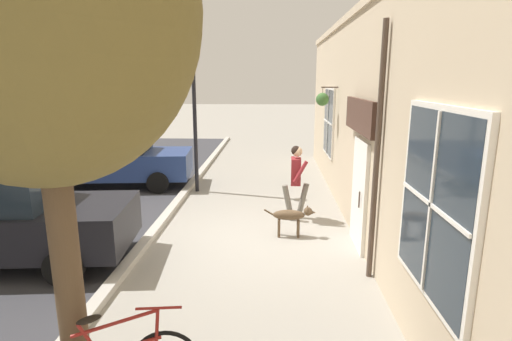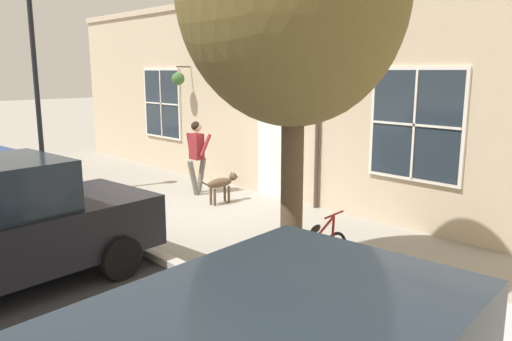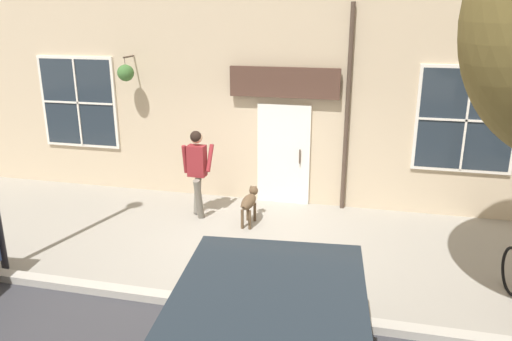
% 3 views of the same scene
% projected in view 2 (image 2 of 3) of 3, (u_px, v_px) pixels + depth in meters
% --- Properties ---
extents(ground_plane, '(90.00, 90.00, 0.00)m').
position_uv_depth(ground_plane, '(195.00, 213.00, 10.34)').
color(ground_plane, gray).
extents(storefront_facade, '(0.95, 18.00, 4.67)m').
position_uv_depth(storefront_facade, '(274.00, 95.00, 11.47)').
color(storefront_facade, '#C6B293').
rests_on(storefront_facade, ground_plane).
extents(pedestrian_walking, '(0.64, 0.56, 1.74)m').
position_uv_depth(pedestrian_walking, '(197.00, 150.00, 11.74)').
color(pedestrian_walking, '#6B665B').
rests_on(pedestrian_walking, ground_plane).
extents(dog_on_leash, '(1.07, 0.24, 0.67)m').
position_uv_depth(dog_on_leash, '(222.00, 183.00, 11.00)').
color(dog_on_leash, brown).
rests_on(dog_on_leash, ground_plane).
extents(leaning_bicycle, '(1.70, 0.43, 1.00)m').
position_uv_depth(leaning_bicycle, '(320.00, 265.00, 6.53)').
color(leaning_bicycle, black).
rests_on(leaning_bicycle, ground_plane).
extents(street_lamp, '(0.32, 0.32, 5.05)m').
position_uv_depth(street_lamp, '(34.00, 53.00, 11.06)').
color(street_lamp, black).
rests_on(street_lamp, ground_plane).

